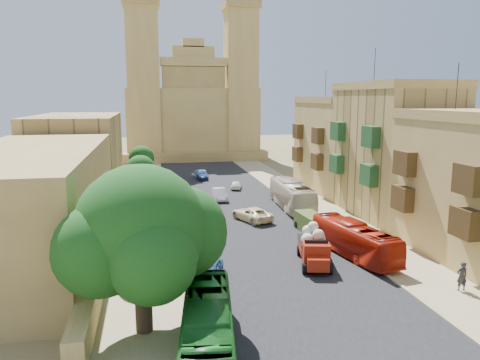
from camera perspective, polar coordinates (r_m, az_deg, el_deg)
name	(u,v)px	position (r m, az deg, el deg)	size (l,w,h in m)	color
ground	(343,352)	(24.80, 12.41, -19.77)	(260.00, 260.00, 0.00)	brown
road_surface	(233,209)	(51.89, -0.85, -3.59)	(14.00, 140.00, 0.01)	black
sidewalk_east	(314,206)	(54.34, 9.07, -3.09)	(5.00, 140.00, 0.01)	tan
sidewalk_west	(146,213)	(51.11, -11.42, -4.00)	(5.00, 140.00, 0.01)	tan
kerb_east	(294,206)	(53.53, 6.55, -3.17)	(0.25, 140.00, 0.12)	tan
kerb_west	(169,212)	(51.13, -8.61, -3.85)	(0.25, 140.00, 0.12)	tan
townhouse_c	(392,149)	(51.39, 18.00, 3.60)	(9.00, 14.00, 17.40)	tan
townhouse_d	(338,143)	(63.99, 11.89, 4.38)	(9.00, 14.00, 15.90)	#A88A4C
west_wall	(109,233)	(41.36, -15.67, -6.25)	(1.00, 40.00, 1.80)	#A88A4C
west_building_low	(31,203)	(39.52, -24.10, -2.58)	(10.00, 28.00, 8.40)	olive
west_building_mid	(78,154)	(64.66, -19.11, 3.07)	(10.00, 22.00, 10.00)	tan
church	(191,111)	(98.68, -5.97, 8.41)	(28.00, 22.50, 36.30)	#A88A4C
ficus_tree	(143,235)	(24.63, -11.79, -6.54)	(8.97, 8.25, 8.97)	#39291C
street_tree_a	(136,227)	(32.82, -12.58, -5.62)	(3.41, 3.41, 5.24)	#39291C
street_tree_b	(139,190)	(44.45, -12.25, -1.17)	(3.66, 3.66, 5.62)	#39291C
street_tree_c	(140,171)	(56.28, -12.04, 1.13)	(3.62, 3.62, 5.57)	#39291C
street_tree_d	(142,158)	(68.17, -11.91, 2.62)	(3.57, 3.57, 5.49)	#39291C
red_truck	(314,247)	(35.31, 9.01, -8.04)	(3.08, 5.52, 3.07)	maroon
olive_pickup	(311,223)	(43.69, 8.62, -5.22)	(2.08, 4.16, 1.67)	#475B22
bus_green_north	(207,328)	(23.43, -3.99, -17.57)	(2.33, 9.94, 2.77)	#18661F
bus_red_east	(354,240)	(37.72, 13.73, -7.08)	(2.21, 9.45, 2.63)	#A81B0A
bus_cream_east	(292,195)	(52.32, 6.32, -1.82)	(2.58, 11.04, 3.08)	beige
car_blue_a	(211,268)	(32.99, -3.55, -10.71)	(1.31, 3.25, 1.11)	#35639D
car_white_a	(220,194)	(56.46, -2.49, -1.74)	(1.50, 4.30, 1.42)	silver
car_cream	(252,214)	(47.08, 1.45, -4.15)	(2.30, 4.98, 1.38)	#FEE8B9
car_dkblue	(202,176)	(70.75, -4.66, 0.51)	(1.55, 3.81, 1.10)	navy
car_white_b	(236,185)	(63.24, -0.49, -0.59)	(1.32, 3.29, 1.12)	white
car_blue_b	(201,175)	(71.29, -4.74, 0.66)	(1.37, 3.93, 1.29)	#457CCC
pedestrian_a	(462,276)	(33.61, 25.43, -10.56)	(0.71, 0.46, 1.94)	#29272B
pedestrian_c	(362,232)	(42.05, 14.70, -6.14)	(0.89, 0.37, 1.51)	#2A2B32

